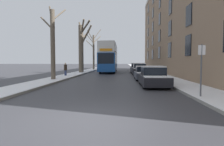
# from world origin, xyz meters

# --- Properties ---
(ground_plane) EXTENTS (320.00, 320.00, 0.00)m
(ground_plane) POSITION_xyz_m (0.00, 0.00, 0.00)
(ground_plane) COLOR #38383D
(sidewalk_left) EXTENTS (2.25, 130.00, 0.16)m
(sidewalk_left) POSITION_xyz_m (-5.39, 53.00, 0.08)
(sidewalk_left) COLOR gray
(sidewalk_left) RESTS_ON ground
(sidewalk_right) EXTENTS (2.25, 130.00, 0.16)m
(sidewalk_right) POSITION_xyz_m (5.39, 53.00, 0.08)
(sidewalk_right) COLOR gray
(sidewalk_right) RESTS_ON ground
(terrace_facade_right) EXTENTS (9.10, 44.78, 15.47)m
(terrace_facade_right) POSITION_xyz_m (11.01, 20.98, 7.74)
(terrace_facade_right) COLOR #8C7056
(terrace_facade_right) RESTS_ON ground
(bare_tree_left_0) EXTENTS (1.95, 2.34, 6.93)m
(bare_tree_left_0) POSITION_xyz_m (-5.27, 11.91, 3.55)
(bare_tree_left_0) COLOR brown
(bare_tree_left_0) RESTS_ON ground
(bare_tree_left_1) EXTENTS (2.48, 3.97, 7.87)m
(bare_tree_left_1) POSITION_xyz_m (-5.12, 23.91, 4.11)
(bare_tree_left_1) COLOR brown
(bare_tree_left_1) RESTS_ON ground
(bare_tree_left_2) EXTENTS (3.24, 4.43, 8.70)m
(bare_tree_left_2) POSITION_xyz_m (-5.04, 35.75, 4.20)
(bare_tree_left_2) COLOR brown
(bare_tree_left_2) RESTS_ON ground
(bare_tree_left_3) EXTENTS (2.42, 3.72, 6.96)m
(bare_tree_left_3) POSITION_xyz_m (-5.00, 47.99, 3.09)
(bare_tree_left_3) COLOR brown
(bare_tree_left_3) RESTS_ON ground
(double_decker_bus) EXTENTS (2.49, 11.69, 4.64)m
(double_decker_bus) POSITION_xyz_m (-1.24, 27.13, 2.62)
(double_decker_bus) COLOR #194C99
(double_decker_bus) RESTS_ON ground
(parked_car_0) EXTENTS (1.75, 4.30, 1.44)m
(parked_car_0) POSITION_xyz_m (3.18, 8.18, 0.66)
(parked_car_0) COLOR black
(parked_car_0) RESTS_ON ground
(parked_car_1) EXTENTS (1.88, 4.49, 1.33)m
(parked_car_1) POSITION_xyz_m (3.18, 13.49, 0.62)
(parked_car_1) COLOR #474C56
(parked_car_1) RESTS_ON ground
(parked_car_2) EXTENTS (1.69, 4.47, 1.56)m
(parked_car_2) POSITION_xyz_m (3.18, 19.56, 0.71)
(parked_car_2) COLOR black
(parked_car_2) RESTS_ON ground
(parked_car_3) EXTENTS (1.76, 4.40, 1.55)m
(parked_car_3) POSITION_xyz_m (3.18, 25.12, 0.71)
(parked_car_3) COLOR #474C56
(parked_car_3) RESTS_ON ground
(pedestrian_left_sidewalk) EXTENTS (0.35, 0.35, 1.62)m
(pedestrian_left_sidewalk) POSITION_xyz_m (-5.53, 16.70, 0.89)
(pedestrian_left_sidewalk) COLOR navy
(pedestrian_left_sidewalk) RESTS_ON ground
(street_sign_post) EXTENTS (0.32, 0.07, 2.50)m
(street_sign_post) POSITION_xyz_m (4.57, 3.28, 1.44)
(street_sign_post) COLOR #4C4F54
(street_sign_post) RESTS_ON ground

